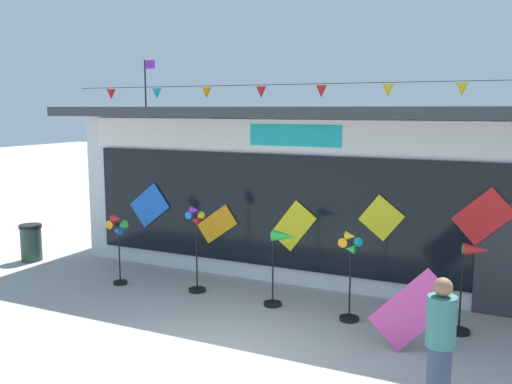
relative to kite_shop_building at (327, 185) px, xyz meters
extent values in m
plane|color=#ADAAA5|center=(0.29, -5.82, -1.84)|extent=(80.00, 80.00, 0.00)
cube|color=silver|center=(0.00, 0.06, -0.13)|extent=(10.74, 4.04, 3.42)
cube|color=#333338|center=(0.00, -0.44, 1.68)|extent=(11.14, 5.04, 0.20)
cube|color=white|center=(0.00, -2.00, 1.23)|extent=(9.88, 0.08, 0.61)
cube|color=#19B7BC|center=(0.00, -2.03, 1.23)|extent=(1.93, 0.04, 0.43)
cube|color=black|center=(0.00, -1.99, -0.33)|extent=(9.66, 0.06, 2.33)
cube|color=#333338|center=(3.86, -1.99, -0.84)|extent=(0.90, 0.07, 2.00)
cube|color=blue|center=(-3.52, -2.05, -0.44)|extent=(1.09, 0.03, 1.05)
cube|color=orange|center=(-1.76, -2.05, -0.71)|extent=(0.99, 0.03, 0.89)
cube|color=yellow|center=(0.00, -2.05, -0.58)|extent=(0.99, 0.03, 1.06)
cube|color=yellow|center=(1.76, -2.05, -0.27)|extent=(0.88, 0.03, 0.88)
cube|color=red|center=(3.52, -2.05, -0.09)|extent=(1.06, 0.03, 1.05)
cylinder|color=black|center=(0.00, -2.26, 2.20)|extent=(10.31, 0.01, 0.01)
cone|color=red|center=(-4.32, -2.26, 2.06)|extent=(0.20, 0.20, 0.22)
cone|color=#19B7BC|center=(-3.09, -2.26, 2.06)|extent=(0.20, 0.20, 0.22)
cone|color=orange|center=(-1.86, -2.26, 2.06)|extent=(0.20, 0.20, 0.22)
cone|color=red|center=(-0.62, -2.26, 2.06)|extent=(0.20, 0.20, 0.22)
cone|color=red|center=(0.61, -2.26, 2.06)|extent=(0.20, 0.20, 0.22)
cone|color=yellow|center=(1.85, -2.26, 2.06)|extent=(0.20, 0.20, 0.22)
cone|color=yellow|center=(3.08, -2.26, 2.06)|extent=(0.20, 0.20, 0.22)
cylinder|color=black|center=(-5.12, 0.06, 2.40)|extent=(0.04, 0.04, 1.23)
cube|color=purple|center=(-4.96, 0.06, 2.89)|extent=(0.32, 0.02, 0.22)
cylinder|color=black|center=(-3.27, -3.45, -1.81)|extent=(0.29, 0.29, 0.06)
cylinder|color=black|center=(-3.27, -3.45, -1.21)|extent=(0.03, 0.03, 1.26)
cylinder|color=black|center=(-3.27, -3.49, -0.58)|extent=(0.06, 0.04, 0.06)
cone|color=green|center=(-3.15, -3.49, -0.58)|extent=(0.18, 0.19, 0.18)
cone|color=red|center=(-3.27, -3.49, -0.46)|extent=(0.19, 0.18, 0.18)
cone|color=orange|center=(-3.40, -3.49, -0.58)|extent=(0.18, 0.19, 0.18)
cone|color=blue|center=(-3.27, -3.49, -0.71)|extent=(0.19, 0.18, 0.18)
cylinder|color=black|center=(-1.59, -3.17, -1.81)|extent=(0.34, 0.34, 0.06)
cylinder|color=black|center=(-1.59, -3.17, -1.07)|extent=(0.03, 0.03, 1.54)
cylinder|color=black|center=(-1.59, -3.21, -0.30)|extent=(0.06, 0.04, 0.06)
cone|color=yellow|center=(-1.49, -3.21, -0.30)|extent=(0.15, 0.16, 0.15)
cone|color=purple|center=(-1.59, -3.21, -0.20)|extent=(0.16, 0.15, 0.15)
cone|color=blue|center=(-1.69, -3.21, -0.30)|extent=(0.15, 0.16, 0.15)
cone|color=red|center=(-1.59, -3.21, -0.40)|extent=(0.16, 0.15, 0.15)
cylinder|color=black|center=(0.09, -3.25, -1.81)|extent=(0.33, 0.33, 0.06)
cylinder|color=black|center=(0.09, -3.25, -1.18)|extent=(0.03, 0.03, 1.33)
cone|color=green|center=(0.31, -3.25, -0.51)|extent=(0.47, 0.26, 0.22)
cylinder|color=blue|center=(0.09, -3.25, -0.51)|extent=(0.03, 0.16, 0.16)
cylinder|color=black|center=(1.56, -3.35, -1.81)|extent=(0.33, 0.33, 0.06)
cylinder|color=black|center=(1.56, -3.35, -1.15)|extent=(0.03, 0.03, 1.37)
cylinder|color=black|center=(1.56, -3.39, -0.47)|extent=(0.06, 0.04, 0.06)
cone|color=#19B7BC|center=(1.67, -3.39, -0.47)|extent=(0.16, 0.17, 0.16)
cone|color=yellow|center=(1.56, -3.39, -0.36)|extent=(0.17, 0.16, 0.16)
cone|color=orange|center=(1.45, -3.39, -0.47)|extent=(0.16, 0.17, 0.16)
cone|color=green|center=(1.56, -3.39, -0.58)|extent=(0.17, 0.16, 0.16)
cylinder|color=black|center=(3.32, -3.12, -1.81)|extent=(0.35, 0.35, 0.06)
cylinder|color=black|center=(3.32, -3.12, -1.14)|extent=(0.03, 0.03, 1.40)
cone|color=red|center=(3.52, -3.12, -0.44)|extent=(0.41, 0.22, 0.19)
cylinder|color=green|center=(3.32, -3.12, -0.44)|extent=(0.03, 0.16, 0.16)
cylinder|color=#333D56|center=(3.36, -5.81, -1.41)|extent=(0.28, 0.28, 0.86)
cylinder|color=#337066|center=(3.36, -5.81, -0.68)|extent=(0.34, 0.34, 0.60)
sphere|color=#8C6647|center=(3.36, -5.81, -0.27)|extent=(0.22, 0.22, 0.22)
cylinder|color=#2D4238|center=(-6.35, -2.92, -1.44)|extent=(0.48, 0.48, 0.79)
cylinder|color=black|center=(-6.35, -2.92, -1.01)|extent=(0.52, 0.52, 0.08)
cube|color=#EA4CA3|center=(2.75, -4.14, -1.20)|extent=(1.27, 0.31, 1.27)
camera|label=1|loc=(4.14, -12.34, 1.76)|focal=39.54mm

